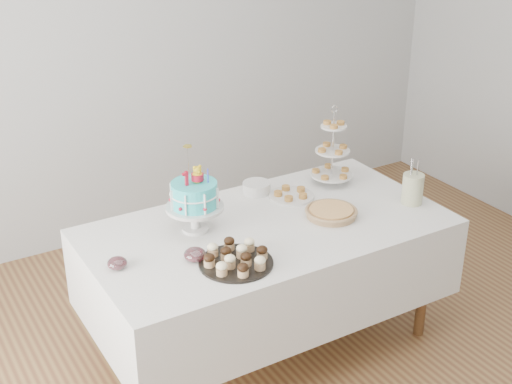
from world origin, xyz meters
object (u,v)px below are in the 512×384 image
table (267,262)px  cupcake_tray (236,257)px  pie (331,212)px  jam_bowl_a (195,255)px  plate_stack (257,188)px  pastry_plate (291,194)px  jam_bowl_b (117,263)px  utensil_pitcher (413,188)px  tiered_stand (333,151)px  birthday_cake (195,208)px

table → cupcake_tray: (-0.34, -0.26, 0.27)m
pie → jam_bowl_a: (-0.84, -0.04, 0.00)m
plate_stack → pastry_plate: 0.21m
table → plate_stack: 0.49m
table → jam_bowl_b: (-0.84, -0.01, 0.25)m
plate_stack → pie: bearing=-67.7°
cupcake_tray → jam_bowl_a: size_ratio=3.30×
pie → jam_bowl_b: jam_bowl_b is taller
plate_stack → jam_bowl_b: (-1.00, -0.39, -0.00)m
pastry_plate → utensil_pitcher: utensil_pitcher is taller
plate_stack → jam_bowl_a: bearing=-141.8°
pie → tiered_stand: bearing=53.8°
jam_bowl_b → pastry_plate: bearing=11.6°
birthday_cake → jam_bowl_b: bearing=-161.5°
pie → pastry_plate: pie is taller
jam_bowl_a → table: bearing=14.9°
utensil_pitcher → pie: bearing=171.5°
table → jam_bowl_a: jam_bowl_a is taller
table → plate_stack: size_ratio=11.82×
cupcake_tray → tiered_stand: size_ratio=0.74×
pie → jam_bowl_a: bearing=-177.1°
birthday_cake → jam_bowl_a: birthday_cake is taller
table → pastry_plate: pastry_plate is taller
pie → plate_stack: 0.51m
table → jam_bowl_b: 0.88m
cupcake_tray → utensil_pitcher: (1.18, 0.08, 0.05)m
birthday_cake → tiered_stand: (0.97, 0.13, 0.08)m
pie → tiered_stand: tiered_stand is taller
cupcake_tray → pie: (0.69, 0.18, -0.01)m
jam_bowl_b → cupcake_tray: bearing=-27.0°
birthday_cake → table: bearing=-21.2°
plate_stack → jam_bowl_a: (-0.65, -0.51, -0.00)m
plate_stack → utensil_pitcher: utensil_pitcher is taller
birthday_cake → jam_bowl_a: 0.32m
pie → utensil_pitcher: utensil_pitcher is taller
birthday_cake → pastry_plate: 0.66m
cupcake_tray → jam_bowl_b: bearing=153.0°
tiered_stand → jam_bowl_b: size_ratio=5.07×
pastry_plate → jam_bowl_b: jam_bowl_b is taller
birthday_cake → plate_stack: 0.57m
utensil_pitcher → birthday_cake: bearing=167.3°
jam_bowl_a → utensil_pitcher: bearing=-2.3°
utensil_pitcher → cupcake_tray: bearing=-173.4°
table → pie: bearing=-14.1°
plate_stack → jam_bowl_a: same height
jam_bowl_a → tiered_stand: bearing=20.1°
table → plate_stack: plate_stack is taller
birthday_cake → jam_bowl_b: (-0.49, -0.15, -0.10)m
table → pie: pie is taller
jam_bowl_b → utensil_pitcher: bearing=-5.9°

